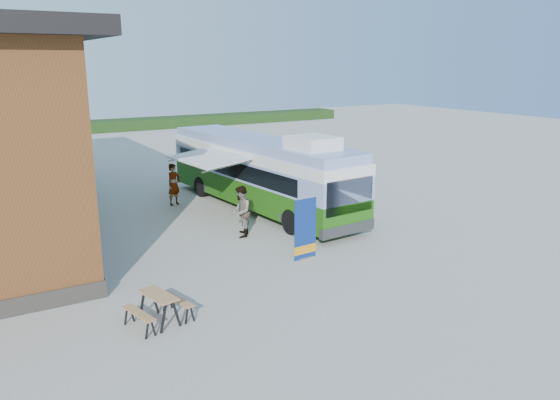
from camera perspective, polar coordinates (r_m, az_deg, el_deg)
ground at (r=18.54m, az=2.22°, el=-5.86°), size 100.00×100.00×0.00m
hedge at (r=55.74m, az=-12.30°, el=7.90°), size 40.00×3.00×1.00m
bus at (r=24.04m, az=-2.09°, el=3.13°), size 3.49×11.97×3.63m
awning at (r=23.18m, az=-6.93°, el=4.92°), size 2.70×4.00×0.49m
banner at (r=18.02m, az=2.65°, el=-3.62°), size 0.90×0.23×2.06m
picnic_table at (r=14.13m, az=-12.58°, el=-10.31°), size 1.61×1.49×0.78m
person_a at (r=25.26m, az=-11.03°, el=1.61°), size 0.82×0.70×1.91m
person_b at (r=20.31m, az=-4.11°, el=-1.22°), size 1.10×1.17×1.93m
slurry_tanker at (r=26.86m, az=-22.02°, el=2.57°), size 3.49×6.31×2.45m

